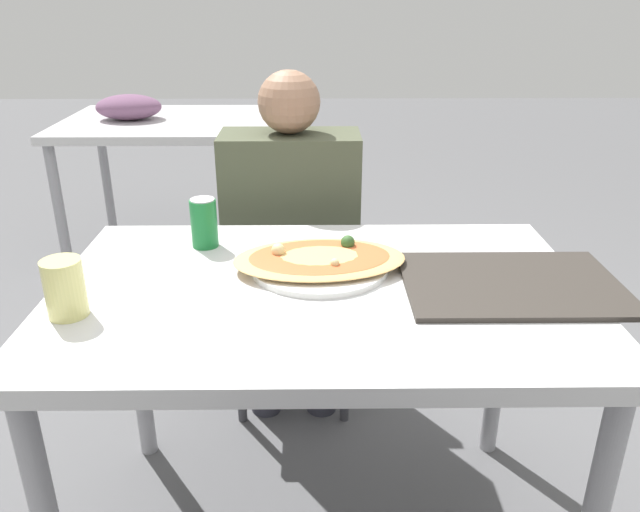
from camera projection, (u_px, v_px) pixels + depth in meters
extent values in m
cube|color=silver|center=(320.00, 294.00, 1.38)|extent=(1.17, 0.76, 0.04)
cylinder|color=#99999E|center=(137.00, 356.00, 1.82)|extent=(0.05, 0.05, 0.69)
cylinder|color=#99999E|center=(499.00, 354.00, 1.83)|extent=(0.05, 0.05, 0.69)
cube|color=black|center=(293.00, 282.00, 2.08)|extent=(0.40, 0.40, 0.04)
cube|color=black|center=(293.00, 201.00, 2.16)|extent=(0.38, 0.03, 0.40)
cylinder|color=#38383D|center=(345.00, 367.00, 2.01)|extent=(0.03, 0.03, 0.41)
cylinder|color=#38383D|center=(240.00, 368.00, 2.01)|extent=(0.03, 0.03, 0.41)
cylinder|color=#38383D|center=(341.00, 316.00, 2.33)|extent=(0.03, 0.03, 0.41)
cylinder|color=#38383D|center=(250.00, 317.00, 2.32)|extent=(0.03, 0.03, 0.41)
cylinder|color=#2D2D38|center=(322.00, 352.00, 2.06)|extent=(0.10, 0.10, 0.45)
cylinder|color=#2D2D38|center=(264.00, 353.00, 2.06)|extent=(0.10, 0.10, 0.45)
cube|color=#474C38|center=(291.00, 210.00, 1.95)|extent=(0.42, 0.20, 0.48)
sphere|color=#997056|center=(289.00, 102.00, 1.81)|extent=(0.18, 0.18, 0.18)
cylinder|color=white|center=(320.00, 266.00, 1.46)|extent=(0.32, 0.32, 0.01)
ellipsoid|color=#E0AD66|center=(320.00, 259.00, 1.45)|extent=(0.42, 0.28, 0.02)
ellipsoid|color=#D16033|center=(320.00, 257.00, 1.45)|extent=(0.35, 0.23, 0.01)
sphere|color=#335928|center=(348.00, 242.00, 1.50)|extent=(0.03, 0.03, 0.03)
sphere|color=beige|center=(335.00, 263.00, 1.40)|extent=(0.02, 0.02, 0.02)
sphere|color=beige|center=(278.00, 250.00, 1.46)|extent=(0.03, 0.03, 0.03)
cylinder|color=#197233|center=(204.00, 223.00, 1.56)|extent=(0.07, 0.07, 0.12)
cylinder|color=silver|center=(202.00, 200.00, 1.54)|extent=(0.06, 0.06, 0.00)
cylinder|color=#E0DB7F|center=(65.00, 288.00, 1.23)|extent=(0.08, 0.08, 0.12)
cube|color=#332D28|center=(512.00, 284.00, 1.37)|extent=(0.47, 0.33, 0.01)
cube|color=silver|center=(175.00, 123.00, 3.10)|extent=(1.10, 0.80, 0.04)
ellipsoid|color=#724C6B|center=(129.00, 107.00, 3.07)|extent=(0.32, 0.24, 0.12)
cylinder|color=#99999E|center=(60.00, 216.00, 2.92)|extent=(0.05, 0.05, 0.69)
cylinder|color=#99999E|center=(273.00, 216.00, 2.93)|extent=(0.05, 0.05, 0.69)
cylinder|color=#99999E|center=(106.00, 175.00, 3.56)|extent=(0.05, 0.05, 0.69)
cylinder|color=#99999E|center=(280.00, 174.00, 3.57)|extent=(0.05, 0.05, 0.69)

